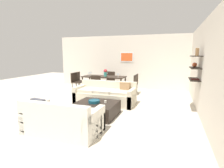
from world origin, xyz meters
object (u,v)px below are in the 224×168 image
Objects in this scene: decorative_bowl at (94,101)px; dining_chair_foot at (97,84)px; dining_chair_right_far at (134,82)px; dining_chair_right_near at (132,84)px; candle_jar at (105,102)px; wine_glass_right_near at (118,74)px; wine_glass_left_far at (91,73)px; dining_chair_head at (110,79)px; dining_chair_left_near at (76,81)px; coffee_table at (96,109)px; wine_glass_head at (107,73)px; centerpiece_vase at (105,72)px; dining_chair_left_far at (80,80)px; loveseat_white at (62,120)px; dining_table at (104,78)px; sofa_beige at (105,96)px; wine_glass_left_near at (89,73)px.

decorative_bowl is 2.45m from dining_chair_foot.
dining_chair_right_far is 1.00× the size of dining_chair_right_near.
wine_glass_right_near reaches higher than candle_jar.
wine_glass_left_far is at bearing 171.70° from wine_glass_right_near.
candle_jar is at bearing -79.92° from wine_glass_right_near.
dining_chair_right_far and dining_chair_head have the same top height.
wine_glass_right_near reaches higher than dining_chair_left_near.
coffee_table is 8.39× the size of wine_glass_head.
coffee_table is 1.34× the size of dining_chair_foot.
centerpiece_vase is (0.08, -0.86, 0.42)m from dining_chair_head.
dining_chair_left_far is at bearing 129.49° from candle_jar.
loveseat_white reaches higher than decorative_bowl.
loveseat_white reaches higher than dining_table.
wine_glass_right_near reaches higher than dining_chair_right_near.
loveseat_white is at bearing -81.57° from centerpiece_vase.
dining_chair_left_near reaches higher than loveseat_white.
loveseat_white is at bearing -90.95° from sofa_beige.
dining_chair_foot and dining_chair_left_far have the same top height.
dining_chair_left_far is (-2.12, 4.57, 0.21)m from loveseat_white.
sofa_beige is at bearing -68.82° from centerpiece_vase.
loveseat_white is at bearing -82.06° from dining_chair_head.
dining_chair_right_far is (0.42, 3.26, 0.31)m from coffee_table.
sofa_beige is at bearing -107.38° from dining_chair_right_far.
wine_glass_right_near is at bearing 100.08° from candle_jar.
dining_table is at bearing 172.21° from dining_chair_right_near.
wine_glass_right_near is (0.72, -0.93, 0.37)m from dining_chair_head.
dining_chair_left_near is at bearing -156.36° from wine_glass_left_far.
wine_glass_head is at bearing 105.79° from coffee_table.
wine_glass_head is (-0.72, 0.47, -0.02)m from wine_glass_right_near.
wine_glass_left_far is at bearing -7.24° from dining_chair_left_far.
coffee_table is at bearing -54.09° from dining_chair_left_far.
wine_glass_head is 0.76m from wine_glass_left_far.
dining_chair_left_far reaches higher than candle_jar.
wine_glass_left_far is (-1.69, 3.18, 0.68)m from coffee_table.
decorative_bowl is at bearing -75.05° from wine_glass_head.
dining_chair_left_near is (-2.62, 2.80, 0.09)m from candle_jar.
candle_jar is 3.84m from dining_chair_left_near.
wine_glass_right_near is 0.86m from wine_glass_head.
wine_glass_left_near reaches higher than candle_jar.
wine_glass_left_far is (-0.72, -0.73, 0.37)m from dining_chair_head.
dining_chair_right_far is 2.14m from wine_glass_left_far.
dining_chair_head is (-0.73, 5.20, 0.21)m from loveseat_white.
sofa_beige is at bearing -48.78° from wine_glass_left_near.
decorative_bowl is at bearing -74.66° from centerpiece_vase.
wine_glass_left_near reaches higher than coffee_table.
candle_jar reaches higher than coffee_table.
dining_chair_left_far reaches higher than dining_table.
coffee_table is 0.60× the size of dining_table.
loveseat_white is 23.94× the size of candle_jar.
coffee_table is at bearing -72.45° from dining_table.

